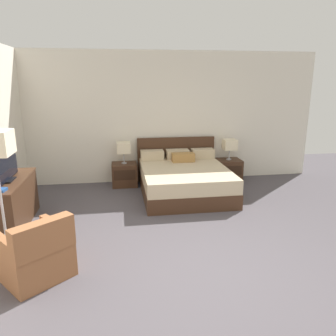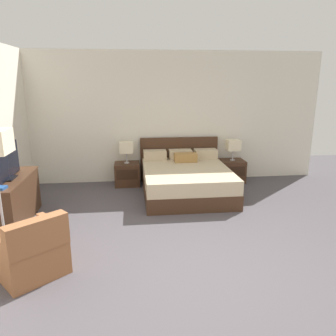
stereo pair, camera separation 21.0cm
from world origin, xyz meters
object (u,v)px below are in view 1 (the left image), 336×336
Objects in this scene: bed at (184,179)px; nightstand_right at (228,170)px; dresser at (11,202)px; tv at (5,164)px; table_lamp_left at (124,148)px; table_lamp_right at (230,145)px; nightstand_left at (125,174)px; armchair_by_window at (36,255)px.

nightstand_right is at bearing 30.73° from bed.
tv is at bearing -87.21° from dresser.
table_lamp_left is 0.47× the size of tv.
nightstand_right is at bearing -90.00° from table_lamp_right.
tv is (-1.77, -1.81, 0.75)m from nightstand_left.
nightstand_left is 0.55× the size of armchair_by_window.
bed is at bearing -30.75° from table_lamp_left.
tv reaches higher than nightstand_right.
bed is at bearing -30.70° from nightstand_left.
tv is 1.79m from armchair_by_window.
nightstand_left is 2.64m from tv.
armchair_by_window is (-1.08, -3.30, -0.54)m from table_lamp_left.
nightstand_left is at bearing -179.96° from table_lamp_right.
table_lamp_left is 0.47× the size of armchair_by_window.
nightstand_left is 1.16× the size of table_lamp_left.
dresser is (-4.09, -1.75, 0.14)m from nightstand_right.
table_lamp_right is at bearing 44.15° from armchair_by_window.
dresser is at bearing -135.25° from table_lamp_left.
table_lamp_right is 0.47× the size of armchair_by_window.
bed reaches higher than table_lamp_left.
bed is 3.79× the size of nightstand_left.
table_lamp_right is at bearing 23.86° from tv.
nightstand_right is 2.39m from table_lamp_left.
nightstand_left is 3.47m from armchair_by_window.
dresser is 1.48× the size of armchair_by_window.
nightstand_left is at bearing 44.73° from dresser.
table_lamp_left is (-2.32, 0.00, 0.58)m from nightstand_right.
bed is 3.12m from dresser.
nightstand_left is 1.16× the size of table_lamp_right.
bed is 1.45m from table_lamp_right.
nightstand_left is 2.50m from dresser.
armchair_by_window is at bearing -130.64° from bed.
nightstand_right is 0.55× the size of tv.
dresser is at bearing -156.77° from table_lamp_right.
nightstand_right is 4.53m from tv.
bed is 2.08× the size of armchair_by_window.
armchair_by_window is at bearing -108.08° from nightstand_left.
nightstand_left is (-1.16, 0.69, -0.05)m from bed.
table_lamp_right reaches higher than armchair_by_window.
tv reaches higher than dresser.
nightstand_left is 2.39m from table_lamp_right.
nightstand_right is 4.45m from dresser.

